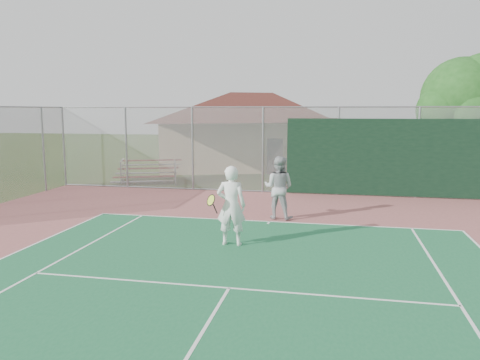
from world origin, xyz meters
name	(u,v)px	position (x,y,z in m)	size (l,w,h in m)	color
back_fence	(340,154)	(2.11, 16.98, 1.67)	(20.08, 0.11, 3.53)	gray
clubhouse	(253,122)	(-3.02, 26.15, 2.64)	(13.95, 11.40, 5.20)	tan
bleachers	(148,171)	(-6.71, 18.63, 0.55)	(3.29, 2.50, 1.04)	maroon
tree	(464,101)	(7.33, 20.18, 3.79)	(4.13, 3.91, 5.76)	#3B2115
player_white_front	(231,206)	(-0.60, 9.25, 1.00)	(1.03, 0.77, 2.00)	white
player_grey_back	(279,188)	(0.21, 12.39, 0.98)	(1.06, 0.89, 1.95)	#A6A8AB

